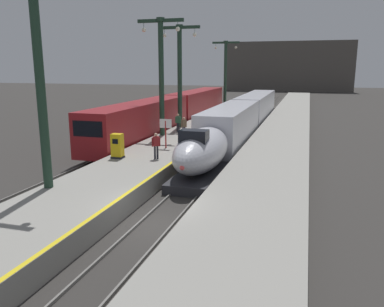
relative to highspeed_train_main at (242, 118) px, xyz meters
name	(u,v)px	position (x,y,z in m)	size (l,w,h in m)	color
ground_plane	(155,226)	(0.00, -23.00, -1.92)	(260.00, 260.00, 0.00)	#33302D
platform_left	(206,128)	(-4.05, 1.75, -1.39)	(4.80, 110.00, 1.05)	gray
platform_right	(284,132)	(4.05, 1.75, -1.39)	(4.80, 110.00, 1.05)	gray
platform_left_safety_stripe	(227,124)	(-1.77, 1.75, -0.86)	(0.20, 107.80, 0.01)	yellow
rail_main_left	(241,130)	(-0.75, 4.50, -1.86)	(0.08, 110.00, 0.12)	slate
rail_main_right	(255,130)	(0.75, 4.50, -1.86)	(0.08, 110.00, 0.12)	slate
rail_secondary_left	(172,127)	(-8.85, 4.50, -1.86)	(0.08, 110.00, 0.12)	slate
rail_secondary_right	(184,127)	(-7.35, 4.50, -1.86)	(0.08, 110.00, 0.12)	slate
highspeed_train_main	(242,118)	(0.00, 0.00, 0.00)	(2.92, 39.29, 3.60)	silver
regional_train_adjacent	(175,110)	(-8.10, 3.24, 0.21)	(2.85, 36.60, 3.80)	maroon
station_column_near	(38,60)	(-5.90, -22.31, 5.25)	(4.00, 0.68, 10.31)	#1E3828
station_column_mid	(161,67)	(-5.90, -6.48, 4.98)	(4.00, 0.68, 9.79)	#1E3828
station_column_far	(180,67)	(-5.90, -1.51, 4.93)	(4.00, 0.68, 9.70)	#1E3828
station_column_distant	(225,68)	(-5.90, 20.11, 4.85)	(4.00, 0.68, 9.55)	#1E3828
passenger_near_edge	(178,121)	(-5.05, -4.65, 0.12)	(0.57, 0.25, 1.69)	#23232D
passenger_mid_platform	(156,144)	(-3.05, -15.09, 0.12)	(0.49, 0.40, 1.69)	#23232D
passenger_far_waiting	(184,125)	(-3.81, -6.83, 0.12)	(0.41, 0.47, 1.69)	#23232D
rolling_suitcase	(208,129)	(-2.39, -4.13, -0.56)	(0.40, 0.22, 0.98)	navy
ticket_machine_yellow	(117,147)	(-5.55, -15.59, -0.13)	(0.76, 0.62, 1.60)	yellow
departure_info_board	(166,128)	(-3.67, -11.62, 0.64)	(0.90, 0.10, 2.12)	maroon
terminus_back_wall	(288,67)	(0.00, 79.00, 5.08)	(36.00, 2.00, 14.00)	#4C4742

